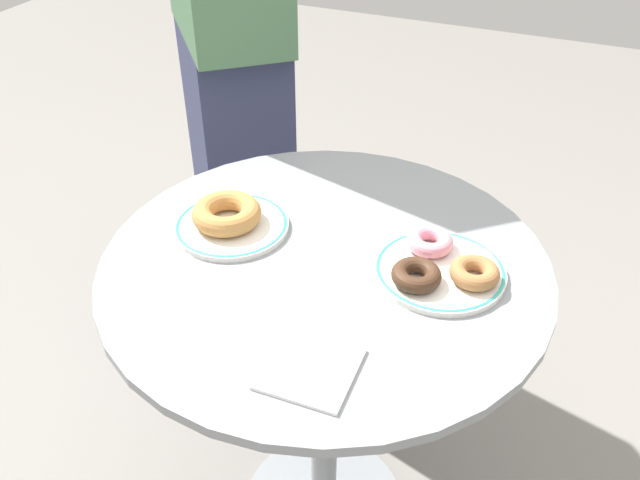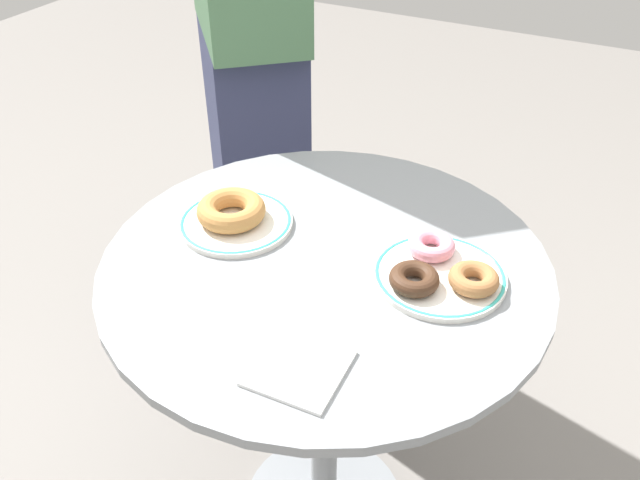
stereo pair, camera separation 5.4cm
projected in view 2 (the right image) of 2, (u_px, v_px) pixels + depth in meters
The scene contains 9 objects.
cafe_table at pixel (325, 348), 1.22m from camera, with size 0.75×0.75×0.74m.
plate_left at pixel (236, 222), 1.17m from camera, with size 0.20×0.20×0.01m.
plate_right at pixel (440, 275), 1.05m from camera, with size 0.21×0.21×0.01m.
donut_old_fashioned at pixel (231, 210), 1.16m from camera, with size 0.12×0.12×0.04m, color #BC7F42.
donut_cinnamon at pixel (474, 279), 1.01m from camera, with size 0.08×0.08×0.03m, color #A36B3D.
donut_pink_frosted at pixel (431, 246), 1.08m from camera, with size 0.08×0.08×0.03m, color pink.
donut_chocolate at pixel (414, 279), 1.01m from camera, with size 0.08×0.08×0.03m, color #422819.
paper_napkin at pixel (299, 368), 0.89m from camera, with size 0.12×0.12×0.01m, color white.
person_figure at pixel (250, 43), 1.61m from camera, with size 0.45×0.47×1.72m.
Camera 2 is at (0.38, -0.77, 1.41)m, focal length 36.87 mm.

